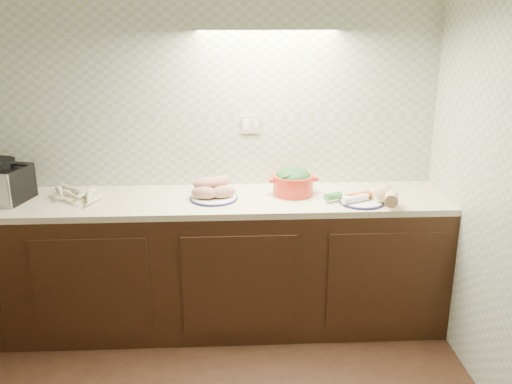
{
  "coord_description": "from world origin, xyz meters",
  "views": [
    {
      "loc": [
        0.39,
        -1.96,
        2.08
      ],
      "look_at": [
        0.56,
        1.25,
        1.02
      ],
      "focal_mm": 40.0,
      "sensor_mm": 36.0,
      "label": 1
    }
  ],
  "objects_px": {
    "dutch_oven": "(293,181)",
    "sweet_potato_plate": "(213,191)",
    "parsnip_pile": "(83,196)",
    "onion_bowl": "(210,187)",
    "veg_plate": "(371,196)"
  },
  "relations": [
    {
      "from": "dutch_oven",
      "to": "sweet_potato_plate",
      "type": "bearing_deg",
      "value": -178.76
    },
    {
      "from": "parsnip_pile",
      "to": "onion_bowl",
      "type": "xyz_separation_m",
      "value": [
        0.8,
        0.12,
        0.01
      ]
    },
    {
      "from": "sweet_potato_plate",
      "to": "dutch_oven",
      "type": "distance_m",
      "value": 0.52
    },
    {
      "from": "parsnip_pile",
      "to": "onion_bowl",
      "type": "height_order",
      "value": "onion_bowl"
    },
    {
      "from": "onion_bowl",
      "to": "dutch_oven",
      "type": "distance_m",
      "value": 0.55
    },
    {
      "from": "dutch_oven",
      "to": "veg_plate",
      "type": "xyz_separation_m",
      "value": [
        0.47,
        -0.21,
        -0.04
      ]
    },
    {
      "from": "parsnip_pile",
      "to": "sweet_potato_plate",
      "type": "distance_m",
      "value": 0.82
    },
    {
      "from": "sweet_potato_plate",
      "to": "veg_plate",
      "type": "bearing_deg",
      "value": -8.36
    },
    {
      "from": "parsnip_pile",
      "to": "sweet_potato_plate",
      "type": "bearing_deg",
      "value": -0.37
    },
    {
      "from": "sweet_potato_plate",
      "to": "onion_bowl",
      "type": "height_order",
      "value": "sweet_potato_plate"
    },
    {
      "from": "onion_bowl",
      "to": "dutch_oven",
      "type": "relative_size",
      "value": 0.43
    },
    {
      "from": "onion_bowl",
      "to": "sweet_potato_plate",
      "type": "bearing_deg",
      "value": -80.62
    },
    {
      "from": "sweet_potato_plate",
      "to": "dutch_oven",
      "type": "height_order",
      "value": "dutch_oven"
    },
    {
      "from": "dutch_oven",
      "to": "onion_bowl",
      "type": "bearing_deg",
      "value": 167.51
    },
    {
      "from": "sweet_potato_plate",
      "to": "dutch_oven",
      "type": "bearing_deg",
      "value": 6.63
    }
  ]
}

